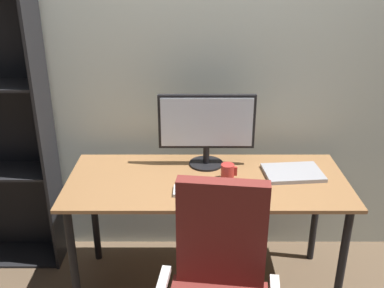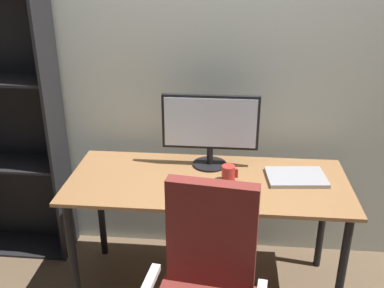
{
  "view_description": "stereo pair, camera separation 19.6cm",
  "coord_description": "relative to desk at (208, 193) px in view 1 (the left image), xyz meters",
  "views": [
    {
      "loc": [
        -0.08,
        -2.16,
        1.89
      ],
      "look_at": [
        -0.09,
        0.04,
        0.94
      ],
      "focal_mm": 41.23,
      "sensor_mm": 36.0,
      "label": 1
    },
    {
      "loc": [
        0.11,
        -2.15,
        1.89
      ],
      "look_at": [
        -0.09,
        0.04,
        0.94
      ],
      "focal_mm": 41.23,
      "sensor_mm": 36.0,
      "label": 2
    }
  ],
  "objects": [
    {
      "name": "mouse",
      "position": [
        0.21,
        -0.16,
        0.11
      ],
      "size": [
        0.06,
        0.1,
        0.03
      ],
      "primitive_type": "cube",
      "rotation": [
        0.0,
        0.0,
        -0.03
      ],
      "color": "black",
      "rests_on": "desk"
    },
    {
      "name": "back_wall",
      "position": [
        0.0,
        0.5,
        0.65
      ],
      "size": [
        6.4,
        0.1,
        2.6
      ],
      "primitive_type": "cube",
      "color": "beige",
      "rests_on": "ground"
    },
    {
      "name": "laptop",
      "position": [
        0.49,
        0.06,
        0.1
      ],
      "size": [
        0.34,
        0.26,
        0.02
      ],
      "primitive_type": "cube",
      "rotation": [
        0.0,
        0.0,
        0.09
      ],
      "color": "#99999E",
      "rests_on": "desk"
    },
    {
      "name": "ground_plane",
      "position": [
        0.0,
        0.0,
        -0.65
      ],
      "size": [
        12.0,
        12.0,
        0.0
      ],
      "primitive_type": "plane",
      "color": "brown"
    },
    {
      "name": "desk",
      "position": [
        0.0,
        0.0,
        0.0
      ],
      "size": [
        1.55,
        0.65,
        0.74
      ],
      "color": "olive",
      "rests_on": "ground"
    },
    {
      "name": "coffee_mug",
      "position": [
        0.11,
        -0.0,
        0.14
      ],
      "size": [
        0.09,
        0.07,
        0.09
      ],
      "color": "#B72D28",
      "rests_on": "desk"
    },
    {
      "name": "keyboard",
      "position": [
        -0.04,
        -0.15,
        0.1
      ],
      "size": [
        0.29,
        0.11,
        0.02
      ],
      "primitive_type": "cube",
      "rotation": [
        0.0,
        0.0,
        -0.02
      ],
      "color": "#B7BABC",
      "rests_on": "desk"
    },
    {
      "name": "monitor",
      "position": [
        0.0,
        0.19,
        0.34
      ],
      "size": [
        0.55,
        0.2,
        0.43
      ],
      "color": "black",
      "rests_on": "desk"
    }
  ]
}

